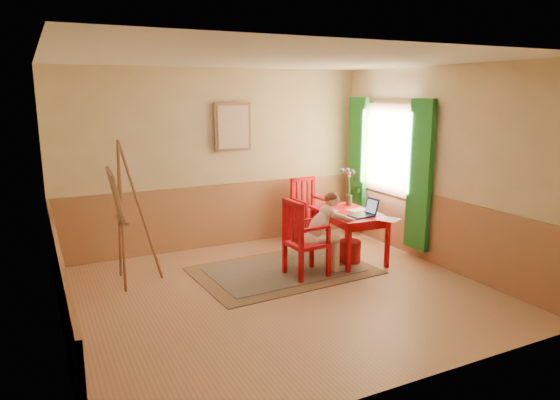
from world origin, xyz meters
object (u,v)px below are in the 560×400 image
chair_left (303,239)px  easel (119,200)px  table (349,218)px  figure (323,229)px  laptop (365,212)px  chair_back (308,210)px

chair_left → easel: easel is taller
table → figure: bearing=-151.6°
table → laptop: size_ratio=3.02×
table → figure: (-0.65, -0.35, -0.01)m
chair_left → chair_back: bearing=58.2°
chair_left → table: bearing=20.5°
chair_back → laptop: chair_back is taller
laptop → easel: bearing=166.4°
chair_left → chair_back: 1.69m
chair_back → chair_left: bearing=-121.8°
chair_left → laptop: (1.02, 0.05, 0.24)m
figure → easel: easel is taller
chair_back → laptop: size_ratio=2.56×
table → chair_left: chair_left is taller
easel → laptop: bearing=-13.6°
chair_back → figure: figure is taller
table → easel: (-3.16, 0.47, 0.48)m
laptop → table: bearing=101.9°
figure → easel: bearing=161.9°
chair_back → easel: 3.20m
chair_left → easel: size_ratio=0.57×
table → chair_back: size_ratio=1.18×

